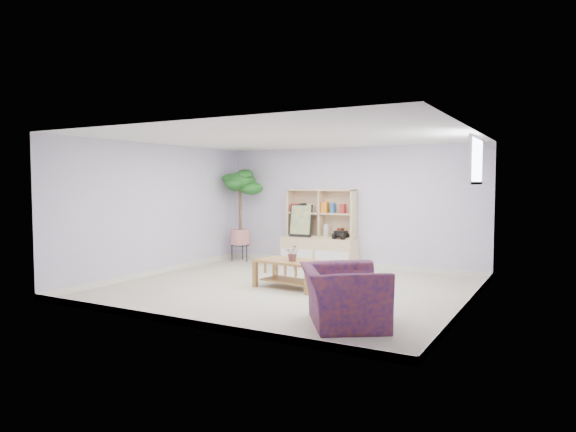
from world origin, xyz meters
The scene contains 14 objects.
floor centered at (0.00, 0.00, 0.00)m, with size 5.50×5.00×0.01m, color #BBAF99.
ceiling centered at (0.00, 0.00, 2.40)m, with size 5.50×5.00×0.01m, color white.
walls centered at (0.00, 0.00, 1.20)m, with size 5.51×5.01×2.40m.
baseboard centered at (0.00, 0.00, 0.05)m, with size 5.50×5.00×0.10m, color white, non-canonical shape.
window centered at (2.73, 0.60, 2.00)m, with size 0.10×0.98×0.68m, color white, non-canonical shape.
window_sill centered at (2.67, 0.60, 1.68)m, with size 0.14×1.00×0.04m, color white.
storage_unit centered at (-0.52, 2.24, 0.78)m, with size 1.55×0.52×1.55m, color beige, non-canonical shape.
poster centered at (-0.90, 2.18, 0.91)m, with size 0.48×0.11×0.66m, color yellow, non-canonical shape.
toy_truck centered at (-0.02, 2.18, 0.68)m, with size 0.35×0.24×0.19m, color black, non-canonical shape.
coffee_table centered at (0.02, 0.05, 0.22)m, with size 1.10×0.60×0.45m, color olive, non-canonical shape.
table_plant centered at (0.10, -0.01, 0.58)m, with size 0.23×0.20×0.26m, color #18471B.
floor_tree centered at (-2.30, 2.04, 0.99)m, with size 0.73×0.73×1.99m, color #235823, non-canonical shape.
armchair centered at (1.60, -1.53, 0.40)m, with size 1.07×0.93×0.80m, color navy.
sill_plant centered at (2.67, 0.88, 1.82)m, with size 0.13×0.11×0.24m, color #235823.
Camera 1 is at (3.93, -7.08, 1.68)m, focal length 32.00 mm.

